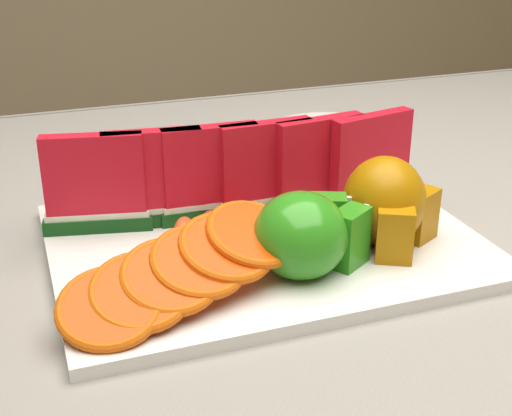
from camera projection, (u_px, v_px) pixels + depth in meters
table at (287, 316)px, 0.77m from camera, size 1.40×0.90×0.75m
tablecloth at (288, 265)px, 0.75m from camera, size 1.53×1.03×0.20m
platter at (264, 243)px, 0.69m from camera, size 0.40×0.30×0.01m
apple_cluster at (307, 235)px, 0.62m from camera, size 0.11×0.09×0.08m
pear_cluster at (387, 204)px, 0.66m from camera, size 0.10×0.10×0.09m
side_plate at (331, 134)px, 1.00m from camera, size 0.22×0.22×0.01m
fork at (73, 167)px, 0.89m from camera, size 0.02×0.20×0.00m
watermelon_row at (238, 173)px, 0.71m from camera, size 0.39×0.07×0.10m
orange_fan_front at (185, 268)px, 0.57m from camera, size 0.23×0.14×0.06m
orange_fan_back at (220, 176)px, 0.78m from camera, size 0.29×0.11×0.05m
tangerine_segments at (246, 222)px, 0.69m from camera, size 0.14×0.06×0.02m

